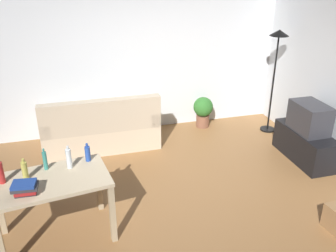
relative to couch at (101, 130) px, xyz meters
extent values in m
cube|color=olive|center=(0.74, -1.59, -0.32)|extent=(5.20, 4.40, 0.02)
cube|color=silver|center=(0.74, 0.61, 1.04)|extent=(5.20, 0.10, 2.70)
cube|color=beige|center=(0.00, 0.06, -0.11)|extent=(1.85, 0.84, 0.40)
cube|color=#C0AD91|center=(0.00, -0.28, 0.35)|extent=(1.85, 0.16, 0.52)
cube|color=#C8B597|center=(0.85, 0.06, 0.20)|extent=(0.16, 0.84, 0.22)
cube|color=#C8B597|center=(-0.85, 0.06, 0.20)|extent=(0.16, 0.84, 0.22)
cube|color=black|center=(2.99, -1.26, -0.07)|extent=(0.44, 1.10, 0.48)
cube|color=#2D2D33|center=(2.99, -1.26, 0.39)|extent=(0.40, 0.60, 0.44)
cube|color=black|center=(3.20, -1.26, 0.39)|extent=(0.01, 0.52, 0.36)
cylinder|color=black|center=(2.99, -0.16, -0.29)|extent=(0.26, 0.26, 0.03)
cylinder|color=black|center=(2.99, -0.16, 0.56)|extent=(0.03, 0.03, 1.68)
cone|color=black|center=(2.99, -0.16, 1.45)|extent=(0.32, 0.32, 0.10)
cube|color=#C6B28E|center=(-0.71, -2.07, 0.43)|extent=(1.29, 0.86, 0.04)
cube|color=tan|center=(-1.22, -2.46, 0.05)|extent=(0.07, 0.07, 0.72)
cube|color=tan|center=(-0.12, -2.30, 0.05)|extent=(0.07, 0.07, 0.72)
cube|color=tan|center=(-0.20, -1.69, 0.05)|extent=(0.07, 0.07, 0.72)
cylinder|color=brown|center=(1.90, 0.31, -0.20)|extent=(0.24, 0.24, 0.22)
sphere|color=#2D6B28|center=(1.90, 0.31, 0.08)|extent=(0.36, 0.36, 0.36)
cylinder|color=#AD2323|center=(-1.18, -2.01, 0.57)|extent=(0.06, 0.06, 0.24)
cylinder|color=#BCB24C|center=(-0.95, -2.00, 0.55)|extent=(0.06, 0.06, 0.20)
cylinder|color=#BCB24C|center=(-0.95, -2.00, 0.68)|extent=(0.03, 0.03, 0.04)
cylinder|color=teal|center=(-0.76, -1.85, 0.56)|extent=(0.05, 0.05, 0.21)
cylinder|color=teal|center=(-0.76, -1.85, 0.68)|extent=(0.02, 0.02, 0.04)
cylinder|color=silver|center=(-0.50, -1.89, 0.57)|extent=(0.06, 0.06, 0.23)
cylinder|color=silver|center=(-0.50, -1.89, 0.70)|extent=(0.03, 0.03, 0.04)
cylinder|color=#2347A3|center=(-0.30, -1.78, 0.54)|extent=(0.06, 0.06, 0.18)
cylinder|color=#2347A3|center=(-0.30, -1.78, 0.65)|extent=(0.03, 0.03, 0.04)
cube|color=#333338|center=(-0.93, -2.27, 0.47)|extent=(0.21, 0.14, 0.03)
cube|color=maroon|center=(-0.93, -2.29, 0.50)|extent=(0.21, 0.16, 0.03)
cube|color=#333338|center=(-0.94, -2.28, 0.53)|extent=(0.26, 0.17, 0.04)
cube|color=navy|center=(-0.94, -2.28, 0.56)|extent=(0.24, 0.20, 0.03)
camera|label=1|loc=(-0.39, -5.53, 2.56)|focal=39.13mm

